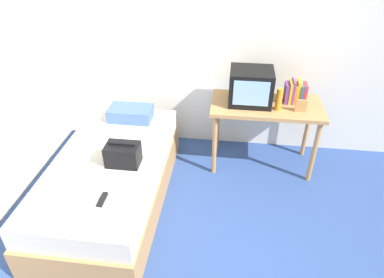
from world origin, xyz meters
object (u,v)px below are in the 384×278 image
water_bottle (279,99)px  pillow (131,113)px  book_row (295,92)px  remote_dark (102,199)px  handbag (123,154)px  picture_frame (301,106)px  bed (112,180)px  desk (266,112)px  magazine (88,176)px  tv (251,86)px

water_bottle → pillow: bearing=179.5°
water_bottle → book_row: size_ratio=0.95×
remote_dark → handbag: bearing=86.6°
water_bottle → picture_frame: size_ratio=1.78×
bed → picture_frame: picture_frame is taller
water_bottle → handbag: bearing=-150.9°
book_row → picture_frame: book_row is taller
desk → magazine: size_ratio=4.00×
book_row → picture_frame: bearing=-79.6°
tv → magazine: 1.83m
handbag → remote_dark: handbag is taller
book_row → pillow: bearing=-173.9°
bed → pillow: (0.02, 0.72, 0.34)m
book_row → bed: bearing=-152.8°
handbag → magazine: size_ratio=1.03×
tv → magazine: (-1.38, -1.13, -0.41)m
bed → handbag: size_ratio=6.67×
tv → magazine: bearing=-140.7°
desk → water_bottle: water_bottle is taller
book_row → remote_dark: (-1.62, -1.47, -0.33)m
desk → water_bottle: 0.27m
water_bottle → book_row: (0.18, 0.20, -0.01)m
water_bottle → pillow: 1.59m
tv → remote_dark: tv is taller
book_row → tv: bearing=-171.9°
tv → bed: bearing=-147.1°
picture_frame → pillow: (-1.78, 0.03, -0.23)m
bed → water_bottle: size_ratio=8.58×
picture_frame → handbag: picture_frame is taller
desk → tv: 0.34m
handbag → water_bottle: bearing=29.1°
bed → picture_frame: 2.02m
desk → remote_dark: (-1.33, -1.39, -0.12)m
picture_frame → water_bottle: bearing=176.3°
pillow → picture_frame: bearing=-0.9°
pillow → remote_dark: bearing=-84.3°
pillow → desk: bearing=3.9°
book_row → pillow: size_ratio=0.53×
book_row → handbag: book_row is taller
desk → book_row: (0.28, 0.09, 0.21)m
tv → picture_frame: (0.51, -0.15, -0.11)m
pillow → handbag: 0.81m
remote_dark → bed: bearing=104.9°
desk → bed: bearing=-151.0°
bed → pillow: bearing=88.3°
water_bottle → handbag: water_bottle is taller
picture_frame → handbag: bearing=-154.7°
magazine → remote_dark: bearing=-50.7°
tv → book_row: size_ratio=1.80×
magazine → picture_frame: bearing=27.5°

